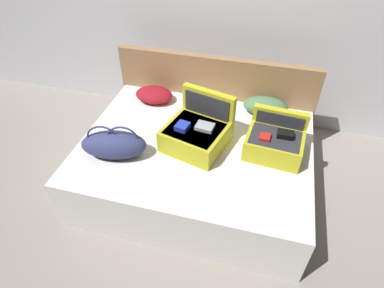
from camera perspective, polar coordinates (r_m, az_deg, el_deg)
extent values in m
plane|color=gray|center=(2.93, -1.48, -12.46)|extent=(12.00, 12.00, 0.00)
cube|color=silver|center=(3.51, 6.29, 23.49)|extent=(8.00, 0.10, 2.60)
cube|color=silver|center=(2.99, 0.56, -3.63)|extent=(1.98, 1.52, 0.50)
cube|color=olive|center=(3.46, 3.94, 8.02)|extent=(2.02, 0.08, 0.93)
cube|color=gold|center=(2.73, 0.46, 1.14)|extent=(0.57, 0.53, 0.20)
cube|color=#28282D|center=(2.71, 0.46, 1.62)|extent=(0.50, 0.47, 0.14)
cube|color=#1E33A5|center=(2.66, -1.68, 3.04)|extent=(0.12, 0.13, 0.05)
cube|color=#99999E|center=(2.67, 2.27, 3.01)|extent=(0.16, 0.13, 0.04)
cube|color=gold|center=(2.83, 2.87, 5.65)|extent=(0.48, 0.18, 0.43)
cube|color=#28282D|center=(2.81, 2.54, 5.28)|extent=(0.40, 0.11, 0.36)
cube|color=gold|center=(2.74, 14.13, -0.35)|extent=(0.48, 0.37, 0.19)
cube|color=#28282D|center=(2.72, 14.22, 0.09)|extent=(0.42, 0.32, 0.13)
cube|color=#B21E19|center=(2.65, 12.67, 1.17)|extent=(0.09, 0.09, 0.03)
cube|color=black|center=(2.70, 16.05, 1.58)|extent=(0.13, 0.08, 0.05)
cube|color=gold|center=(2.85, 14.97, 3.11)|extent=(0.46, 0.10, 0.33)
cube|color=#28282D|center=(2.82, 14.87, 2.71)|extent=(0.39, 0.05, 0.28)
ellipsoid|color=navy|center=(2.72, -13.54, -0.13)|extent=(0.58, 0.36, 0.23)
torus|color=navy|center=(2.70, -15.39, 0.92)|extent=(0.25, 0.07, 0.26)
torus|color=navy|center=(2.65, -12.09, 0.85)|extent=(0.25, 0.07, 0.26)
ellipsoid|color=#4C724C|center=(3.20, 12.75, 6.49)|extent=(0.43, 0.25, 0.17)
ellipsoid|color=maroon|center=(3.34, -6.67, 8.59)|extent=(0.39, 0.28, 0.14)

